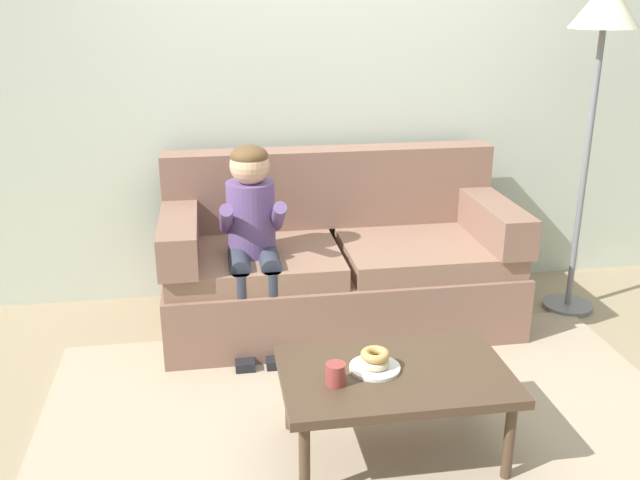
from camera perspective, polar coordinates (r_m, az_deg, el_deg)
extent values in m
plane|color=#9E896B|center=(3.50, 2.99, -12.46)|extent=(10.00, 10.00, 0.00)
cube|color=beige|center=(4.37, -0.59, 13.60)|extent=(8.00, 0.10, 2.80)
cube|color=tan|center=(3.30, 3.92, -14.64)|extent=(2.96, 1.90, 0.01)
cube|color=#846051|center=(4.12, 1.55, -4.29)|extent=(1.98, 0.90, 0.38)
cube|color=#8D6956|center=(3.92, -5.42, -1.69)|extent=(0.95, 0.74, 0.12)
cube|color=#8D6956|center=(4.09, 8.54, -0.88)|extent=(0.95, 0.74, 0.12)
cube|color=#846051|center=(4.26, 0.75, 4.33)|extent=(1.98, 0.20, 0.47)
cube|color=#846051|center=(3.91, -11.33, 0.59)|extent=(0.20, 0.90, 0.22)
cube|color=#846051|center=(4.22, 13.58, 1.83)|extent=(0.20, 0.90, 0.22)
cube|color=#4C3828|center=(2.93, 6.12, -10.88)|extent=(0.94, 0.59, 0.04)
cylinder|color=#4C3828|center=(2.78, -1.27, -17.58)|extent=(0.04, 0.04, 0.36)
cylinder|color=#4C3828|center=(2.98, 15.08, -15.51)|extent=(0.04, 0.04, 0.36)
cylinder|color=#4C3828|center=(3.17, -2.47, -12.47)|extent=(0.04, 0.04, 0.36)
cylinder|color=#4C3828|center=(3.34, 11.83, -11.04)|extent=(0.04, 0.04, 0.36)
cylinder|color=#664C84|center=(3.80, -5.61, 1.79)|extent=(0.26, 0.26, 0.40)
sphere|color=#DBAD89|center=(3.71, -5.74, 6.07)|extent=(0.21, 0.21, 0.21)
ellipsoid|color=brown|center=(3.69, -5.76, 6.78)|extent=(0.20, 0.20, 0.12)
cylinder|color=#333847|center=(3.72, -6.59, -1.75)|extent=(0.11, 0.30, 0.11)
cylinder|color=#333847|center=(3.68, -6.33, -5.94)|extent=(0.09, 0.09, 0.44)
cube|color=black|center=(3.75, -6.14, -9.72)|extent=(0.10, 0.20, 0.06)
cylinder|color=#664C84|center=(3.69, -7.63, 1.71)|extent=(0.07, 0.29, 0.23)
cylinder|color=#333847|center=(3.73, -4.13, -1.62)|extent=(0.11, 0.30, 0.11)
cylinder|color=#333847|center=(3.69, -3.83, -5.79)|extent=(0.09, 0.09, 0.44)
cube|color=black|center=(3.76, -3.67, -9.56)|extent=(0.10, 0.20, 0.06)
cylinder|color=#664C84|center=(3.70, -3.42, 1.92)|extent=(0.07, 0.29, 0.23)
cylinder|color=white|center=(2.93, 4.46, -10.30)|extent=(0.21, 0.21, 0.01)
torus|color=beige|center=(2.91, 4.48, -9.87)|extent=(0.14, 0.14, 0.04)
torus|color=tan|center=(2.90, 4.49, -9.25)|extent=(0.16, 0.16, 0.04)
cylinder|color=#993D38|center=(2.80, 1.28, -10.82)|extent=(0.08, 0.08, 0.09)
cube|color=blue|center=(3.56, 10.27, -11.76)|extent=(0.16, 0.09, 0.05)
cylinder|color=blue|center=(3.53, 8.94, -11.92)|extent=(0.06, 0.06, 0.05)
cylinder|color=blue|center=(3.58, 11.58, -11.60)|extent=(0.06, 0.06, 0.05)
cylinder|color=slate|center=(4.63, 19.41, -5.04)|extent=(0.30, 0.30, 0.03)
cylinder|color=slate|center=(4.36, 20.68, 5.27)|extent=(0.04, 0.04, 1.68)
cone|color=beige|center=(4.25, 22.23, 17.37)|extent=(0.38, 0.38, 0.26)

